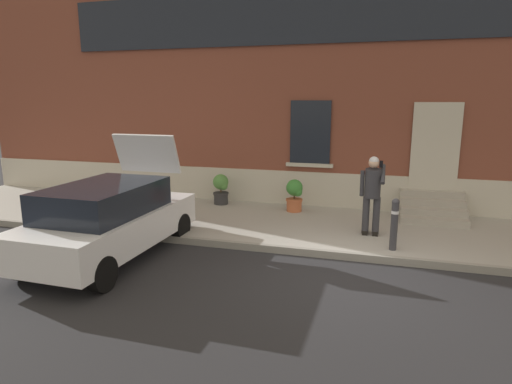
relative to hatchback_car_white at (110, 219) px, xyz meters
name	(u,v)px	position (x,y,z in m)	size (l,w,h in m)	color
ground_plane	(339,278)	(4.43, 0.24, -0.80)	(80.00, 80.00, 0.00)	#232326
sidewalk	(351,229)	(4.43, 3.04, -0.72)	(24.00, 3.60, 0.15)	#99968E
curb_edge	(344,256)	(4.43, 1.18, -0.72)	(24.00, 0.12, 0.15)	gray
building_facade	(364,75)	(4.43, 5.52, 2.93)	(24.00, 1.52, 7.50)	brown
entrance_stoop	(432,208)	(6.32, 4.36, -0.41)	(1.54, 1.28, 0.64)	#9E998E
hatchback_car_white	(110,219)	(0.00, 0.00, 0.00)	(1.85, 4.09, 2.34)	white
bollard_near_person	(394,222)	(5.34, 1.59, -0.09)	(0.15, 0.15, 1.04)	#333338
person_on_phone	(372,191)	(4.88, 2.42, 0.35)	(0.51, 0.47, 1.75)	#2D2D33
planter_charcoal	(221,188)	(0.70, 4.26, -0.19)	(0.44, 0.44, 0.86)	#2D2D30
planter_terracotta	(295,195)	(2.87, 4.04, -0.19)	(0.44, 0.44, 0.86)	#B25B38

